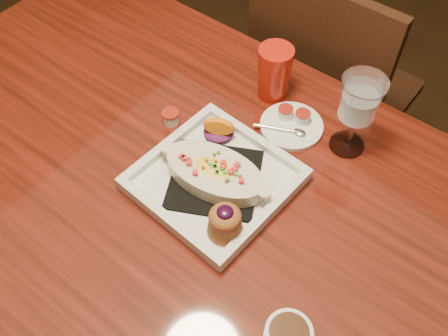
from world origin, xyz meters
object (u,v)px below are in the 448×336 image
Objects in this scene: plate at (216,180)px; saucer at (291,124)px; goblet at (359,103)px; red_tumbler at (274,73)px; table at (186,207)px; chair_far at (325,93)px.

saucer is (0.03, 0.23, -0.02)m from plate.
red_tumbler is at bearing 172.24° from goblet.
plate reaches higher than saucer.
table is 0.42m from goblet.
chair_far is 0.55m from goblet.
goblet is at bearing 53.22° from table.
table is 0.29m from saucer.
plate is 0.23m from saucer.
saucer is at bearing 70.67° from table.
chair_far is 5.03× the size of goblet.
saucer is at bearing -167.07° from goblet.
saucer reaches higher than table.
table is at bearing -126.78° from goblet.
red_tumbler is at bearing 105.91° from plate.
table is at bearing -90.12° from red_tumbler.
table is 0.35m from red_tumbler.
goblet is 0.22m from red_tumbler.
plate is at bearing -77.66° from red_tumbler.
red_tumbler reaches higher than plate.
table is at bearing 90.00° from chair_far.
red_tumbler is (-0.06, 0.29, 0.04)m from plate.
saucer is 0.12m from red_tumbler.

